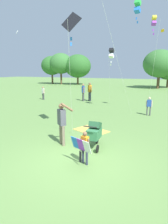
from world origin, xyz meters
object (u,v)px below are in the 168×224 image
Objects in this scene: person_red_shirt at (149,105)px; kite_blue_high at (111,53)px; person_adult_flyer at (62,120)px; person_couple_left at (83,91)px; child_with_butterfly_kite at (84,145)px; kite_adult_black at (71,25)px; person_kid_running at (90,90)px; stroller at (94,132)px; picnic_blanket at (91,130)px; kite_green_novelty at (137,7)px; person_sitting_far at (43,92)px; kite_orange_delta at (154,21)px.

kite_blue_high is at bearing 146.92° from person_red_shirt.
person_adult_flyer is 1.44× the size of person_red_shirt.
person_couple_left is (-6.33, 3.57, 0.26)m from person_red_shirt.
kite_adult_black is (-1.72, 2.45, 4.09)m from child_with_butterfly_kite.
person_couple_left is (-5.23, 11.20, 0.33)m from child_with_butterfly_kite.
person_red_shirt is (1.10, 7.63, 0.07)m from child_with_butterfly_kite.
kite_adult_black is 10.20m from person_kid_running.
person_adult_flyer is at bearing -69.48° from person_couple_left.
person_adult_flyer reaches higher than stroller.
stroller is at bearing -64.31° from picnic_blanket.
kite_green_novelty is 8.47m from person_couple_left.
stroller is at bearing -44.71° from person_sitting_far.
person_adult_flyer is 8.71m from kite_green_novelty.
kite_orange_delta reaches higher than child_with_butterfly_kite.
kite_green_novelty is at bearing 89.95° from child_with_butterfly_kite.
kite_orange_delta is at bearing -9.23° from person_sitting_far.
kite_adult_black is at bearing -129.24° from picnic_blanket.
person_kid_running is at bearing 26.28° from person_couple_left.
picnic_blanket is at bearing -110.59° from kite_orange_delta.
kite_adult_black is 6.78m from kite_orange_delta.
person_sitting_far is 0.79× the size of person_couple_left.
person_couple_left is 1.03× the size of picnic_blanket.
child_with_butterfly_kite is at bearing -90.05° from kite_green_novelty.
person_red_shirt is at bearing -33.60° from person_kid_running.
person_sitting_far is (-10.25, 2.58, 0.06)m from person_red_shirt.
kite_blue_high reaches higher than person_couple_left.
stroller is at bearing 12.47° from person_adult_flyer.
kite_blue_high is (-0.70, 8.66, 3.15)m from person_adult_flyer.
stroller is at bearing -35.64° from kite_adult_black.
kite_blue_high reaches higher than person_adult_flyer.
kite_orange_delta is at bearing 69.41° from picnic_blanket.
kite_green_novelty reaches higher than child_with_butterfly_kite.
kite_green_novelty is at bearing 71.60° from kite_adult_black.
person_sitting_far is at bearing 130.16° from person_adult_flyer.
kite_orange_delta is 5.27m from person_red_shirt.
person_sitting_far is 4.05m from person_couple_left.
kite_green_novelty is 8.22m from person_kid_running.
child_with_butterfly_kite reaches higher than picnic_blanket.
person_kid_running is (-4.47, 10.11, 0.42)m from stroller.
person_red_shirt is 7.27m from person_couple_left.
person_red_shirt is at bearing 68.74° from person_adult_flyer.
kite_blue_high reaches higher than person_red_shirt.
person_couple_left is 0.94× the size of person_kid_running.
person_adult_flyer is 7.03m from person_red_shirt.
person_couple_left is (-5.24, 3.57, -5.61)m from kite_green_novelty.
person_adult_flyer reaches higher than person_couple_left.
child_with_butterfly_kite is 1.85m from person_adult_flyer.
person_kid_running reaches higher than person_adult_flyer.
kite_blue_high reaches higher than stroller.
person_sitting_far reaches higher than child_with_butterfly_kite.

